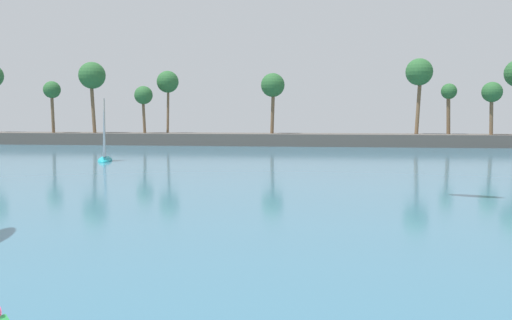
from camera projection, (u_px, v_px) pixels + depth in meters
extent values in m
cube|color=#386B84|center=(290.00, 153.00, 66.88)|extent=(220.00, 110.09, 0.06)
cube|color=#514C47|center=(297.00, 140.00, 81.68)|extent=(115.15, 6.00, 1.80)
cylinder|color=brown|center=(168.00, 107.00, 85.26)|extent=(0.48, 0.67, 7.76)
sphere|color=#285B2D|center=(168.00, 82.00, 84.93)|extent=(3.32, 3.32, 3.32)
cylinder|color=brown|center=(491.00, 113.00, 76.64)|extent=(0.61, 0.50, 5.88)
sphere|color=#285B2D|center=(492.00, 92.00, 76.40)|extent=(2.78, 2.78, 2.78)
cylinder|color=brown|center=(93.00, 104.00, 84.64)|extent=(1.02, 0.77, 8.70)
sphere|color=#285B2D|center=(92.00, 75.00, 84.28)|extent=(4.04, 4.04, 4.04)
cylinder|color=brown|center=(448.00, 113.00, 79.35)|extent=(0.73, 0.72, 6.10)
sphere|color=#285B2D|center=(449.00, 91.00, 79.10)|extent=(2.22, 2.22, 2.22)
cylinder|color=brown|center=(273.00, 109.00, 81.81)|extent=(0.74, 0.75, 7.10)
sphere|color=#285B2D|center=(273.00, 85.00, 81.51)|extent=(3.48, 3.48, 3.48)
cylinder|color=brown|center=(418.00, 103.00, 79.64)|extent=(0.99, 1.00, 8.85)
sphere|color=#285B2D|center=(419.00, 72.00, 79.27)|extent=(3.84, 3.84, 3.84)
cylinder|color=brown|center=(144.00, 114.00, 83.37)|extent=(0.57, 0.58, 5.68)
sphere|color=#285B2D|center=(143.00, 95.00, 83.14)|extent=(2.72, 2.72, 2.72)
cylinder|color=brown|center=(53.00, 111.00, 84.71)|extent=(0.47, 0.71, 6.54)
sphere|color=#285B2D|center=(52.00, 90.00, 84.44)|extent=(2.58, 2.58, 2.58)
ellipsoid|color=teal|center=(105.00, 161.00, 55.60)|extent=(2.62, 4.79, 0.92)
cylinder|color=gray|center=(105.00, 127.00, 55.54)|extent=(0.14, 0.14, 5.73)
pyramid|color=silver|center=(104.00, 132.00, 54.81)|extent=(0.72, 2.02, 4.87)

